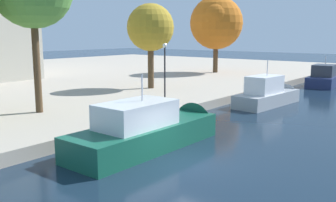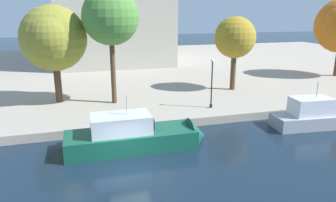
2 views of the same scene
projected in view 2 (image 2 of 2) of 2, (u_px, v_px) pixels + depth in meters
name	position (u px, v px, depth m)	size (l,w,h in m)	color
ground_plane	(131.00, 170.00, 19.61)	(220.00, 220.00, 0.00)	#142333
dock_promenade	(96.00, 70.00, 50.54)	(120.00, 55.00, 0.71)	#A39989
motor_yacht_2	(139.00, 138.00, 22.58)	(10.04, 2.99, 4.88)	#14513D
motor_yacht_3	(321.00, 118.00, 26.83)	(8.43, 3.00, 4.60)	#9EA3A8
lamp_post	(212.00, 82.00, 29.06)	(0.32, 0.32, 4.51)	black
tree_0	(54.00, 37.00, 29.60)	(6.17, 6.37, 9.26)	#4C3823
tree_2	(235.00, 38.00, 35.10)	(4.52, 4.62, 8.11)	#4C3823
tree_4	(109.00, 15.00, 29.08)	(5.22, 5.22, 10.75)	#4C3823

